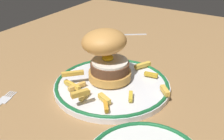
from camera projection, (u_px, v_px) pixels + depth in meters
The scene contains 5 objects.
ground_plane at pixel (90, 96), 62.15cm from camera, with size 144.84×95.56×4.00cm, color #9A7145.
dinner_plate at pixel (112, 85), 60.88cm from camera, with size 25.60×25.60×1.60cm.
burger at pixel (107, 54), 59.64cm from camera, with size 12.13×12.46×11.80cm.
fries_pile at pixel (107, 85), 57.62cm from camera, with size 24.65×22.23×2.98cm.
spoon at pixel (117, 34), 91.20cm from camera, with size 9.09×11.82×0.90cm.
Camera 1 is at (-41.95, -31.80, 31.95)cm, focal length 44.04 mm.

